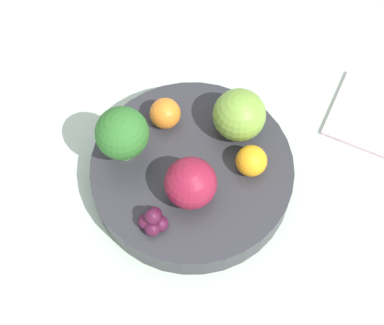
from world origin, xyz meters
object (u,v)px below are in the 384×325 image
(apple_green, at_px, (239,115))
(apple_red, at_px, (191,183))
(napkin, at_px, (376,117))
(bowl, at_px, (192,174))
(broccoli, at_px, (122,134))
(orange_front, at_px, (251,161))
(grape_cluster, at_px, (153,221))
(orange_back, at_px, (165,113))

(apple_green, bearing_deg, apple_red, 163.39)
(apple_green, distance_m, napkin, 0.20)
(bowl, relative_size, broccoli, 3.06)
(broccoli, bearing_deg, orange_front, -81.24)
(apple_red, distance_m, orange_front, 0.08)
(broccoli, distance_m, orange_front, 0.15)
(bowl, height_order, grape_cluster, grape_cluster)
(apple_red, bearing_deg, broccoli, 71.49)
(bowl, xyz_separation_m, napkin, (0.15, -0.20, -0.02))
(apple_green, xyz_separation_m, grape_cluster, (-0.15, 0.06, -0.02))
(apple_green, height_order, orange_back, apple_green)
(broccoli, bearing_deg, apple_green, -59.29)
(broccoli, bearing_deg, orange_back, -29.78)
(orange_front, xyz_separation_m, orange_back, (0.03, 0.11, 0.00))
(bowl, xyz_separation_m, apple_red, (-0.04, -0.01, 0.05))
(apple_red, relative_size, apple_green, 0.94)
(apple_red, xyz_separation_m, napkin, (0.19, -0.19, -0.06))
(orange_front, xyz_separation_m, napkin, (0.14, -0.14, -0.05))
(apple_green, relative_size, napkin, 0.50)
(bowl, xyz_separation_m, broccoli, (-0.01, 0.08, 0.06))
(apple_red, relative_size, napkin, 0.47)
(orange_front, distance_m, orange_back, 0.12)
(apple_green, relative_size, orange_front, 1.72)
(orange_front, height_order, napkin, orange_front)
(orange_front, bearing_deg, orange_back, 73.70)
(apple_green, distance_m, orange_front, 0.06)
(apple_red, bearing_deg, orange_back, 33.55)
(bowl, bearing_deg, orange_back, 43.72)
(bowl, xyz_separation_m, grape_cluster, (-0.08, 0.02, 0.03))
(orange_front, bearing_deg, napkin, -45.17)
(bowl, distance_m, napkin, 0.25)
(orange_back, bearing_deg, bowl, -136.28)
(broccoli, distance_m, grape_cluster, 0.10)
(orange_front, bearing_deg, apple_red, 132.29)
(apple_red, distance_m, grape_cluster, 0.06)
(bowl, height_order, orange_front, orange_front)
(apple_red, height_order, orange_back, apple_red)
(bowl, bearing_deg, broccoli, 94.00)
(apple_red, height_order, orange_front, apple_red)
(grape_cluster, relative_size, napkin, 0.27)
(apple_red, xyz_separation_m, orange_back, (0.09, 0.06, -0.01))
(broccoli, bearing_deg, bowl, -86.00)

